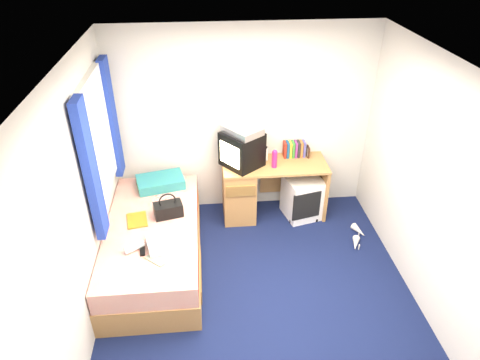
{
  "coord_description": "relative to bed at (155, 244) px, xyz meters",
  "views": [
    {
      "loc": [
        -0.49,
        -3.12,
        3.38
      ],
      "look_at": [
        -0.13,
        0.7,
        0.99
      ],
      "focal_mm": 32.0,
      "sensor_mm": 36.0,
      "label": 1
    }
  ],
  "objects": [
    {
      "name": "ground",
      "position": [
        1.1,
        -0.6,
        -0.27
      ],
      "size": [
        3.4,
        3.4,
        0.0
      ],
      "primitive_type": "plane",
      "color": "#0C1438",
      "rests_on": "ground"
    },
    {
      "name": "room_shell",
      "position": [
        1.1,
        -0.6,
        1.18
      ],
      "size": [
        3.4,
        3.4,
        3.4
      ],
      "color": "white",
      "rests_on": "ground"
    },
    {
      "name": "bed",
      "position": [
        0.0,
        0.0,
        0.0
      ],
      "size": [
        1.01,
        2.0,
        0.54
      ],
      "color": "#B7854C",
      "rests_on": "ground"
    },
    {
      "name": "pillow",
      "position": [
        0.05,
        0.76,
        0.33
      ],
      "size": [
        0.62,
        0.47,
        0.12
      ],
      "primitive_type": "cube",
      "rotation": [
        0.0,
        0.0,
        0.23
      ],
      "color": "#184C9C",
      "rests_on": "bed"
    },
    {
      "name": "desk",
      "position": [
        1.19,
        0.83,
        0.14
      ],
      "size": [
        1.3,
        0.55,
        0.75
      ],
      "color": "#B7854C",
      "rests_on": "ground"
    },
    {
      "name": "storage_cube",
      "position": [
        1.84,
        0.75,
        0.0
      ],
      "size": [
        0.53,
        0.53,
        0.55
      ],
      "primitive_type": "cube",
      "rotation": [
        0.0,
        0.0,
        0.24
      ],
      "color": "white",
      "rests_on": "ground"
    },
    {
      "name": "crt_tv",
      "position": [
        1.05,
        0.83,
        0.7
      ],
      "size": [
        0.58,
        0.59,
        0.43
      ],
      "rotation": [
        0.0,
        0.0,
        -0.9
      ],
      "color": "black",
      "rests_on": "desk"
    },
    {
      "name": "vcr",
      "position": [
        1.06,
        0.84,
        0.95
      ],
      "size": [
        0.52,
        0.54,
        0.08
      ],
      "primitive_type": "cube",
      "rotation": [
        0.0,
        0.0,
        -0.92
      ],
      "color": "silver",
      "rests_on": "crt_tv"
    },
    {
      "name": "book_row",
      "position": [
        1.74,
        1.0,
        0.58
      ],
      "size": [
        0.27,
        0.13,
        0.2
      ],
      "color": "maroon",
      "rests_on": "desk"
    },
    {
      "name": "picture_frame",
      "position": [
        1.91,
        0.97,
        0.55
      ],
      "size": [
        0.02,
        0.12,
        0.14
      ],
      "primitive_type": "cube",
      "rotation": [
        0.0,
        0.0,
        -0.01
      ],
      "color": "black",
      "rests_on": "desk"
    },
    {
      "name": "pink_water_bottle",
      "position": [
        1.44,
        0.74,
        0.59
      ],
      "size": [
        0.08,
        0.08,
        0.21
      ],
      "primitive_type": "cylinder",
      "rotation": [
        0.0,
        0.0,
        -0.21
      ],
      "color": "#E92067",
      "rests_on": "desk"
    },
    {
      "name": "aerosol_can",
      "position": [
        1.37,
        0.92,
        0.57
      ],
      "size": [
        0.05,
        0.05,
        0.17
      ],
      "primitive_type": "cylinder",
      "rotation": [
        0.0,
        0.0,
        0.06
      ],
      "color": "white",
      "rests_on": "desk"
    },
    {
      "name": "handbag",
      "position": [
        0.18,
        0.15,
        0.36
      ],
      "size": [
        0.34,
        0.24,
        0.29
      ],
      "rotation": [
        0.0,
        0.0,
        0.24
      ],
      "color": "black",
      "rests_on": "bed"
    },
    {
      "name": "towel",
      "position": [
        0.16,
        -0.37,
        0.33
      ],
      "size": [
        0.39,
        0.35,
        0.11
      ],
      "primitive_type": "cube",
      "rotation": [
        0.0,
        0.0,
        0.25
      ],
      "color": "silver",
      "rests_on": "bed"
    },
    {
      "name": "magazine",
      "position": [
        -0.17,
        0.08,
        0.28
      ],
      "size": [
        0.26,
        0.31,
        0.01
      ],
      "primitive_type": "cube",
      "rotation": [
        0.0,
        0.0,
        0.19
      ],
      "color": "yellow",
      "rests_on": "bed"
    },
    {
      "name": "water_bottle",
      "position": [
        -0.14,
        -0.4,
        0.31
      ],
      "size": [
        0.21,
        0.17,
        0.07
      ],
      "primitive_type": "cylinder",
      "rotation": [
        0.0,
        1.57,
        0.58
      ],
      "color": "white",
      "rests_on": "bed"
    },
    {
      "name": "colour_swatch_fan",
      "position": [
        0.08,
        -0.59,
        0.28
      ],
      "size": [
        0.21,
        0.19,
        0.01
      ],
      "primitive_type": "cube",
      "rotation": [
        0.0,
        0.0,
        -0.71
      ],
      "color": "gold",
      "rests_on": "bed"
    },
    {
      "name": "remote_control",
      "position": [
        -0.06,
        -0.42,
        0.28
      ],
      "size": [
        0.07,
        0.16,
        0.02
      ],
      "primitive_type": "cube",
      "rotation": [
        0.0,
        0.0,
        0.12
      ],
      "color": "black",
      "rests_on": "bed"
    },
    {
      "name": "window_assembly",
      "position": [
        -0.45,
        0.3,
        1.15
      ],
      "size": [
        0.11,
        1.42,
        1.4
      ],
      "color": "silver",
      "rests_on": "room_shell"
    },
    {
      "name": "white_heels",
      "position": [
        2.41,
        0.17,
        -0.23
      ],
      "size": [
        0.28,
        0.47,
        0.09
      ],
      "color": "silver",
      "rests_on": "ground"
    }
  ]
}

